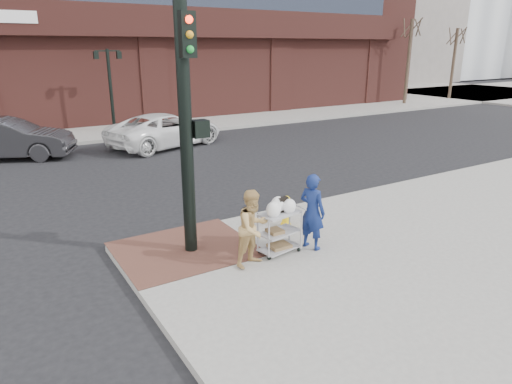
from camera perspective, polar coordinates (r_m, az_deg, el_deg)
ground at (r=9.42m, az=-3.23°, el=-9.10°), size 220.00×220.00×0.00m
sidewalk_far at (r=42.92m, az=-9.12°, el=11.93°), size 65.00×36.00×0.15m
brick_curb_ramp at (r=9.86m, az=-8.85°, el=-7.02°), size 2.80×2.40×0.01m
filler_block at (r=63.39m, az=13.36°, el=21.58°), size 14.00×20.00×18.00m
bare_tree_a at (r=36.85m, az=18.98°, el=19.97°), size 1.80×1.80×7.20m
bare_tree_b at (r=41.86m, az=23.94°, el=18.41°), size 1.80×1.80×6.70m
lamp_post at (r=24.22m, az=-17.79°, el=13.05°), size 1.32×0.22×4.00m
traffic_signal_pole at (r=9.02m, az=-8.61°, el=8.48°), size 0.61×0.51×5.00m
woman_blue at (r=9.58m, az=7.04°, el=-2.44°), size 0.56×0.69×1.63m
pedestrian_tan at (r=8.80m, az=-0.35°, el=-4.53°), size 0.87×0.76×1.53m
sedan_dark at (r=20.44m, az=-28.69°, el=5.84°), size 5.13×3.52×1.60m
minivan_white at (r=20.73m, az=-11.18°, el=7.63°), size 5.78×3.89×1.47m
utility_cart at (r=9.39m, az=2.97°, el=-4.56°), size 0.93×0.62×1.19m
fire_hydrant at (r=10.84m, az=3.76°, el=-2.35°), size 0.36×0.25×0.76m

